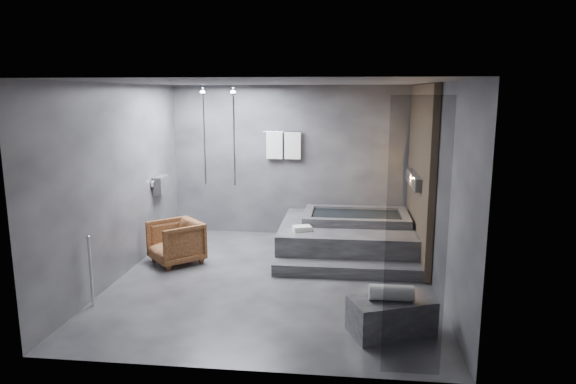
# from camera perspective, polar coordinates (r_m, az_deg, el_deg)

# --- Properties ---
(room) EXTENTS (5.00, 5.04, 2.82)m
(room) POSITION_cam_1_polar(r_m,az_deg,el_deg) (7.33, 1.67, 3.66)
(room) COLOR #29292B
(room) RESTS_ON ground
(tub_deck) EXTENTS (2.20, 2.00, 0.50)m
(tub_deck) POSITION_cam_1_polar(r_m,az_deg,el_deg) (8.79, 6.55, -5.02)
(tub_deck) COLOR #2D2D30
(tub_deck) RESTS_ON ground
(tub_step) EXTENTS (2.20, 0.36, 0.18)m
(tub_step) POSITION_cam_1_polar(r_m,az_deg,el_deg) (7.72, 6.52, -8.58)
(tub_step) COLOR #2D2D30
(tub_step) RESTS_ON ground
(concrete_bench) EXTENTS (1.03, 0.80, 0.41)m
(concrete_bench) POSITION_cam_1_polar(r_m,az_deg,el_deg) (6.02, 11.38, -13.38)
(concrete_bench) COLOR #2D2D2F
(concrete_bench) RESTS_ON ground
(driftwood_chair) EXTENTS (1.03, 1.03, 0.67)m
(driftwood_chair) POSITION_cam_1_polar(r_m,az_deg,el_deg) (8.36, -12.35, -5.45)
(driftwood_chair) COLOR #402110
(driftwood_chair) RESTS_ON ground
(rolled_towel) EXTENTS (0.49, 0.18, 0.18)m
(rolled_towel) POSITION_cam_1_polar(r_m,az_deg,el_deg) (5.88, 11.42, -10.92)
(rolled_towel) COLOR white
(rolled_towel) RESTS_ON concrete_bench
(deck_towel) EXTENTS (0.33, 0.29, 0.07)m
(deck_towel) POSITION_cam_1_polar(r_m,az_deg,el_deg) (8.20, 1.56, -4.06)
(deck_towel) COLOR silver
(deck_towel) RESTS_ON tub_deck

